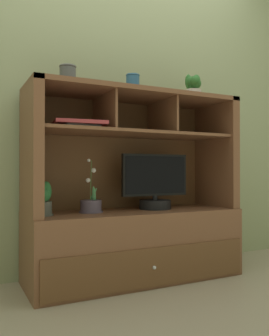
% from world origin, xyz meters
% --- Properties ---
extents(floor_plane, '(6.00, 6.00, 0.02)m').
position_xyz_m(floor_plane, '(0.00, 0.00, -0.01)').
color(floor_plane, tan).
rests_on(floor_plane, ground).
extents(back_wall, '(6.00, 0.02, 2.80)m').
position_xyz_m(back_wall, '(0.00, 0.29, 1.40)').
color(back_wall, '#919D72').
rests_on(back_wall, ground).
extents(media_console, '(1.45, 0.54, 1.27)m').
position_xyz_m(media_console, '(0.00, 0.01, 0.40)').
color(media_console, brown).
rests_on(media_console, ground).
extents(tv_monitor, '(0.51, 0.22, 0.39)m').
position_xyz_m(tv_monitor, '(0.16, 0.00, 0.62)').
color(tv_monitor, black).
rests_on(tv_monitor, media_console).
extents(potted_orchid, '(0.16, 0.16, 0.35)m').
position_xyz_m(potted_orchid, '(-0.31, 0.01, 0.51)').
color(potted_orchid, '#53465B').
rests_on(potted_orchid, media_console).
extents(potted_fern, '(0.15, 0.15, 0.21)m').
position_xyz_m(potted_fern, '(-0.64, -0.01, 0.55)').
color(potted_fern, '#51554F').
rests_on(potted_fern, media_console).
extents(magazine_stack_left, '(0.35, 0.36, 0.04)m').
position_xyz_m(magazine_stack_left, '(-0.41, -0.05, 1.02)').
color(magazine_stack_left, slate).
rests_on(magazine_stack_left, media_console).
extents(potted_succulent, '(0.14, 0.14, 0.18)m').
position_xyz_m(potted_succulent, '(0.47, -0.03, 1.35)').
color(potted_succulent, beige).
rests_on(potted_succulent, media_console).
extents(ceramic_vase, '(0.11, 0.11, 0.13)m').
position_xyz_m(ceramic_vase, '(-0.47, -0.01, 1.33)').
color(ceramic_vase, '#4F5253').
rests_on(ceramic_vase, media_console).
extents(accent_vase, '(0.10, 0.10, 0.14)m').
position_xyz_m(accent_vase, '(0.00, 0.03, 1.33)').
color(accent_vase, '#2D5E88').
rests_on(accent_vase, media_console).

